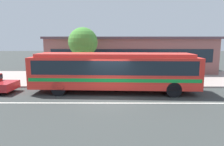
% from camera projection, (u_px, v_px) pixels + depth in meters
% --- Properties ---
extents(ground_plane, '(120.00, 120.00, 0.00)m').
position_uv_depth(ground_plane, '(109.00, 99.00, 12.91)').
color(ground_plane, '#383C3B').
extents(sidewalk_slab, '(60.00, 8.00, 0.12)m').
position_uv_depth(sidewalk_slab, '(111.00, 78.00, 19.95)').
color(sidewalk_slab, '#A5968F').
rests_on(sidewalk_slab, ground_plane).
extents(lane_stripe_center, '(56.00, 0.16, 0.01)m').
position_uv_depth(lane_stripe_center, '(109.00, 103.00, 12.12)').
color(lane_stripe_center, silver).
rests_on(lane_stripe_center, ground_plane).
extents(transit_bus, '(11.70, 3.00, 2.80)m').
position_uv_depth(transit_bus, '(114.00, 70.00, 14.42)').
color(transit_bus, red).
rests_on(transit_bus, ground_plane).
extents(pedestrian_waiting_near_sign, '(0.47, 0.47, 1.65)m').
position_uv_depth(pedestrian_waiting_near_sign, '(178.00, 72.00, 17.11)').
color(pedestrian_waiting_near_sign, '#7D715D').
rests_on(pedestrian_waiting_near_sign, sidewalk_slab).
extents(bus_stop_sign, '(0.13, 0.44, 2.41)m').
position_uv_depth(bus_stop_sign, '(173.00, 66.00, 16.42)').
color(bus_stop_sign, gray).
rests_on(bus_stop_sign, sidewalk_slab).
extents(street_tree_near_stop, '(2.69, 2.69, 4.76)m').
position_uv_depth(street_tree_near_stop, '(83.00, 42.00, 18.63)').
color(street_tree_near_stop, brown).
rests_on(street_tree_near_stop, sidewalk_slab).
extents(station_building, '(18.69, 7.91, 4.08)m').
position_uv_depth(station_building, '(129.00, 54.00, 24.81)').
color(station_building, '#885553').
rests_on(station_building, ground_plane).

